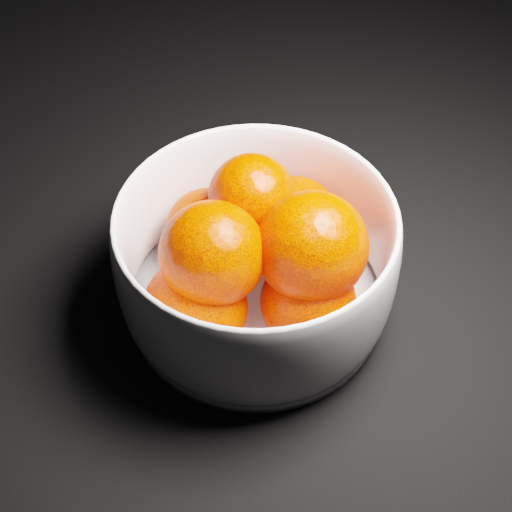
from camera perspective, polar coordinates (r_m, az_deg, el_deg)
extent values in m
cylinder|color=white|center=(0.64, 0.00, -3.45)|extent=(0.23, 0.23, 0.01)
sphere|color=#FD2A00|center=(0.64, 3.04, 2.79)|extent=(0.08, 0.08, 0.08)
sphere|color=#FD2A00|center=(0.64, -3.91, 2.18)|extent=(0.07, 0.07, 0.07)
sphere|color=#FD2A00|center=(0.58, -4.85, -4.12)|extent=(0.09, 0.09, 0.09)
sphere|color=#FD2A00|center=(0.58, 4.17, -3.64)|extent=(0.08, 0.08, 0.08)
sphere|color=#FD2A00|center=(0.60, -0.34, 4.75)|extent=(0.07, 0.07, 0.07)
sphere|color=#FD2A00|center=(0.56, -3.50, 0.18)|extent=(0.08, 0.08, 0.08)
sphere|color=#FD2A00|center=(0.56, 4.50, 0.74)|extent=(0.09, 0.09, 0.09)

